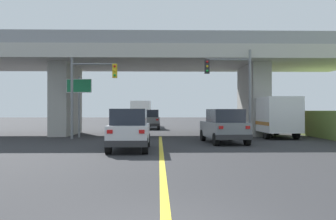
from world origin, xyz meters
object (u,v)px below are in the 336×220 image
(sedan_oncoming, at_px, (151,119))
(traffic_signal_nearside, at_px, (235,82))
(suv_lead, at_px, (130,130))
(suv_crossing, at_px, (224,126))
(box_truck, at_px, (273,116))
(traffic_signal_farside, at_px, (87,85))
(highway_sign, at_px, (79,92))
(semi_truck_distant, at_px, (141,113))

(sedan_oncoming, xyz_separation_m, traffic_signal_nearside, (6.01, -14.91, 2.83))
(suv_lead, height_order, sedan_oncoming, same)
(suv_crossing, bearing_deg, box_truck, 44.52)
(suv_lead, relative_size, box_truck, 0.70)
(traffic_signal_nearside, height_order, traffic_signal_farside, traffic_signal_nearside)
(highway_sign, bearing_deg, suv_crossing, -28.78)
(suv_crossing, distance_m, traffic_signal_nearside, 4.46)
(suv_crossing, distance_m, traffic_signal_farside, 9.93)
(suv_lead, distance_m, box_truck, 13.48)
(sedan_oncoming, relative_size, traffic_signal_farside, 0.75)
(suv_lead, relative_size, traffic_signal_nearside, 0.78)
(box_truck, distance_m, sedan_oncoming, 15.84)
(suv_crossing, relative_size, highway_sign, 1.12)
(sedan_oncoming, xyz_separation_m, highway_sign, (-4.88, -12.83, 2.24))
(sedan_oncoming, height_order, traffic_signal_nearside, traffic_signal_nearside)
(traffic_signal_farside, bearing_deg, traffic_signal_nearside, -3.41)
(semi_truck_distant, bearing_deg, sedan_oncoming, -80.85)
(suv_lead, relative_size, highway_sign, 1.08)
(suv_lead, bearing_deg, semi_truck_distant, 91.39)
(traffic_signal_farside, bearing_deg, box_truck, 5.99)
(box_truck, height_order, semi_truck_distant, semi_truck_distant)
(suv_crossing, height_order, box_truck, box_truck)
(sedan_oncoming, xyz_separation_m, traffic_signal_farside, (-4.05, -14.31, 2.69))
(box_truck, distance_m, semi_truck_distant, 23.51)
(suv_crossing, bearing_deg, traffic_signal_nearside, 63.08)
(suv_lead, height_order, highway_sign, highway_sign)
(suv_lead, distance_m, semi_truck_distant, 30.40)
(box_truck, bearing_deg, suv_crossing, -130.52)
(suv_crossing, height_order, traffic_signal_farside, traffic_signal_farside)
(box_truck, xyz_separation_m, traffic_signal_farside, (-13.20, -1.39, 2.17))
(box_truck, height_order, traffic_signal_farside, traffic_signal_farside)
(highway_sign, bearing_deg, suv_lead, -65.43)
(traffic_signal_nearside, bearing_deg, traffic_signal_farside, 176.59)
(traffic_signal_nearside, bearing_deg, semi_truck_distant, 107.61)
(traffic_signal_nearside, bearing_deg, sedan_oncoming, 111.94)
(suv_crossing, bearing_deg, traffic_signal_farside, 151.66)
(suv_lead, height_order, traffic_signal_nearside, traffic_signal_nearside)
(traffic_signal_farside, bearing_deg, suv_crossing, -23.38)
(traffic_signal_nearside, distance_m, highway_sign, 11.10)
(suv_lead, distance_m, traffic_signal_farside, 9.08)
(suv_crossing, height_order, sedan_oncoming, same)
(highway_sign, bearing_deg, box_truck, -0.39)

